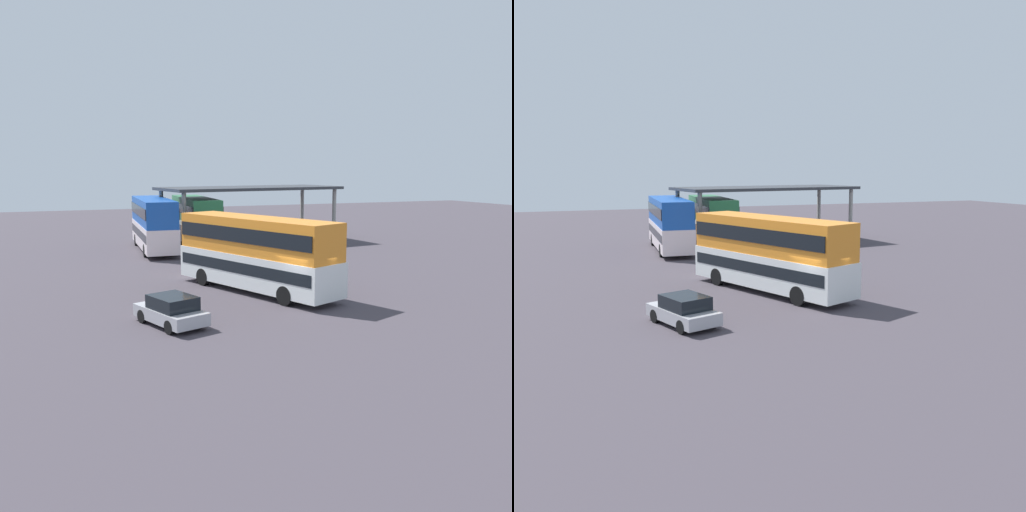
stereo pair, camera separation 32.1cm
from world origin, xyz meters
TOP-DOWN VIEW (x-y plane):
  - ground_plane at (0.00, 0.00)m, footprint 140.00×140.00m
  - double_decker_main at (-1.10, 3.77)m, footprint 6.20×10.93m
  - parked_hatchback at (-7.02, -1.13)m, footprint 2.77×4.01m
  - double_decker_near_canopy at (-3.19, 21.39)m, footprint 3.26×11.20m
  - double_decker_mid_row at (0.89, 23.14)m, footprint 3.27×11.01m
  - depot_canopy at (5.81, 22.49)m, footprint 16.79×8.54m

SIDE VIEW (x-z plane):
  - ground_plane at x=0.00m, z-range 0.00..0.00m
  - parked_hatchback at x=-7.02m, z-range 0.00..1.35m
  - double_decker_main at x=-1.10m, z-range 0.20..4.34m
  - double_decker_mid_row at x=0.89m, z-range 0.20..4.43m
  - double_decker_near_canopy at x=-3.19m, z-range 0.21..4.51m
  - depot_canopy at x=5.81m, z-range 2.21..7.34m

